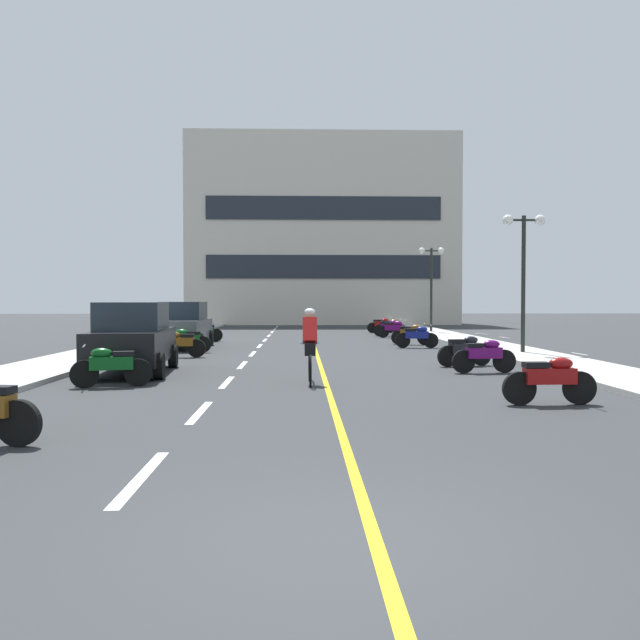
{
  "coord_description": "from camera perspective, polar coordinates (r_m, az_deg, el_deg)",
  "views": [
    {
      "loc": [
        -0.33,
        -4.85,
        1.85
      ],
      "look_at": [
        0.44,
        20.39,
        1.12
      ],
      "focal_mm": 36.62,
      "sensor_mm": 36.0,
      "label": 1
    }
  ],
  "objects": [
    {
      "name": "lane_dash_10",
      "position": [
        46.92,
        -3.78,
        -0.59
      ],
      "size": [
        0.14,
        2.2,
        0.01
      ],
      "primitive_type": "cube",
      "color": "silver",
      "rests_on": "ground"
    },
    {
      "name": "motorcycle_12",
      "position": [
        36.09,
        6.21,
        -0.53
      ],
      "size": [
        1.7,
        0.6,
        0.92
      ],
      "color": "black",
      "rests_on": "ground"
    },
    {
      "name": "motorcycle_9",
      "position": [
        29.9,
        -10.15,
        -1.0
      ],
      "size": [
        1.68,
        0.66,
        0.92
      ],
      "color": "black",
      "rests_on": "ground"
    },
    {
      "name": "curb_left",
      "position": [
        29.72,
        -15.12,
        -1.85
      ],
      "size": [
        2.4,
        72.0,
        0.12
      ],
      "primitive_type": "cube",
      "color": "#A8A8A3",
      "rests_on": "ground"
    },
    {
      "name": "lane_dash_11",
      "position": [
        50.92,
        -3.62,
        -0.41
      ],
      "size": [
        0.14,
        2.2,
        0.01
      ],
      "primitive_type": "cube",
      "color": "silver",
      "rests_on": "ground"
    },
    {
      "name": "street_lamp_mid",
      "position": [
        23.31,
        17.37,
        5.82
      ],
      "size": [
        1.46,
        0.36,
        4.66
      ],
      "color": "black",
      "rests_on": "curb_right"
    },
    {
      "name": "lane_dash_8",
      "position": [
        38.93,
        -4.2,
        -1.06
      ],
      "size": [
        0.14,
        2.2,
        0.01
      ],
      "primitive_type": "cube",
      "color": "silver",
      "rests_on": "ground"
    },
    {
      "name": "ground_plane",
      "position": [
        25.92,
        -1.01,
        -2.43
      ],
      "size": [
        140.0,
        140.0,
        0.0
      ],
      "primitive_type": "plane",
      "color": "#2D3033"
    },
    {
      "name": "lane_dash_7",
      "position": [
        34.94,
        -4.48,
        -1.37
      ],
      "size": [
        0.14,
        2.2,
        0.01
      ],
      "primitive_type": "cube",
      "color": "silver",
      "rests_on": "ground"
    },
    {
      "name": "motorcycle_2",
      "position": [
        14.72,
        -17.81,
        -3.79
      ],
      "size": [
        1.67,
        0.7,
        0.92
      ],
      "color": "black",
      "rests_on": "ground"
    },
    {
      "name": "motorcycle_3",
      "position": [
        17.29,
        14.18,
        -2.96
      ],
      "size": [
        1.7,
        0.6,
        0.92
      ],
      "color": "black",
      "rests_on": "ground"
    },
    {
      "name": "lane_dash_3",
      "position": [
        19.02,
        -6.79,
        -3.92
      ],
      "size": [
        0.14,
        2.2,
        0.01
      ],
      "primitive_type": "cube",
      "color": "silver",
      "rests_on": "ground"
    },
    {
      "name": "motorcycle_8",
      "position": [
        27.85,
        8.0,
        -1.19
      ],
      "size": [
        1.66,
        0.72,
        0.92
      ],
      "color": "black",
      "rests_on": "ground"
    },
    {
      "name": "motorcycle_10",
      "position": [
        32.9,
        6.5,
        -0.74
      ],
      "size": [
        1.64,
        0.79,
        0.92
      ],
      "color": "black",
      "rests_on": "ground"
    },
    {
      "name": "parked_car_mid",
      "position": [
        26.31,
        -11.83,
        -0.41
      ],
      "size": [
        1.93,
        4.2,
        1.82
      ],
      "color": "black",
      "rests_on": "ground"
    },
    {
      "name": "lane_dash_6",
      "position": [
        30.96,
        -4.84,
        -1.76
      ],
      "size": [
        0.14,
        2.2,
        0.01
      ],
      "primitive_type": "cube",
      "color": "silver",
      "rests_on": "ground"
    },
    {
      "name": "motorcycle_1",
      "position": [
        12.34,
        19.48,
        -4.85
      ],
      "size": [
        1.7,
        0.6,
        0.92
      ],
      "color": "black",
      "rests_on": "ground"
    },
    {
      "name": "centre_line_yellow",
      "position": [
        28.92,
        -0.59,
        -2.0
      ],
      "size": [
        0.12,
        66.0,
        0.01
      ],
      "primitive_type": "cube",
      "color": "gold",
      "rests_on": "ground"
    },
    {
      "name": "motorcycle_6",
      "position": [
        23.77,
        -11.55,
        -1.69
      ],
      "size": [
        1.7,
        0.6,
        0.92
      ],
      "color": "black",
      "rests_on": "ground"
    },
    {
      "name": "lane_dash_4",
      "position": [
        22.99,
        -5.92,
        -2.95
      ],
      "size": [
        0.14,
        2.2,
        0.01
      ],
      "primitive_type": "cube",
      "color": "silver",
      "rests_on": "ground"
    },
    {
      "name": "cyclist_rider",
      "position": [
        14.57,
        -0.89,
        -2.13
      ],
      "size": [
        0.42,
        1.77,
        1.71
      ],
      "color": "black",
      "rests_on": "ground"
    },
    {
      "name": "motorcycle_5",
      "position": [
        21.85,
        -12.19,
        -1.99
      ],
      "size": [
        1.7,
        0.6,
        0.92
      ],
      "color": "black",
      "rests_on": "ground"
    },
    {
      "name": "lane_dash_1",
      "position": [
        11.14,
        -10.45,
        -7.92
      ],
      "size": [
        0.14,
        2.2,
        0.01
      ],
      "primitive_type": "cube",
      "color": "silver",
      "rests_on": "ground"
    },
    {
      "name": "motorcycle_4",
      "position": [
        18.98,
        12.56,
        -2.54
      ],
      "size": [
        1.65,
        0.75,
        0.92
      ],
      "color": "black",
      "rests_on": "ground"
    },
    {
      "name": "office_building",
      "position": [
        53.57,
        0.2,
        7.67
      ],
      "size": [
        21.33,
        6.91,
        14.9
      ],
      "color": "beige",
      "rests_on": "ground"
    },
    {
      "name": "curb_right",
      "position": [
        29.87,
        12.86,
        -1.81
      ],
      "size": [
        2.4,
        72.0,
        0.12
      ],
      "primitive_type": "cube",
      "color": "#A8A8A3",
      "rests_on": "ground"
    },
    {
      "name": "motorcycle_13",
      "position": [
        38.04,
        5.41,
        -0.42
      ],
      "size": [
        1.7,
        0.6,
        0.92
      ],
      "color": "black",
      "rests_on": "ground"
    },
    {
      "name": "motorcycle_7",
      "position": [
        25.95,
        8.48,
        -1.4
      ],
      "size": [
        1.7,
        0.6,
        0.92
      ],
      "color": "black",
      "rests_on": "ground"
    },
    {
      "name": "street_lamp_far",
      "position": [
        37.89,
        9.71,
        4.37
      ],
      "size": [
        1.46,
        0.36,
        4.79
      ],
      "color": "black",
      "rests_on": "curb_right"
    },
    {
      "name": "lane_dash_2",
      "position": [
        15.06,
        -8.14,
        -5.4
      ],
      "size": [
        0.14,
        2.2,
        0.01
      ],
      "primitive_type": "cube",
      "color": "silver",
      "rests_on": "ground"
    },
    {
      "name": "parked_car_near",
      "position": [
        17.31,
        -16.06,
        -1.5
      ],
      "size": [
        2.18,
        4.32,
        1.82
      ],
      "color": "black",
      "rests_on": "ground"
    },
    {
      "name": "lane_dash_5",
      "position": [
        26.97,
        -5.3,
        -2.27
      ],
      "size": [
        0.14,
        2.2,
        0.01
      ],
      "primitive_type": "cube",
      "color": "silver",
      "rests_on": "ground"
    },
    {
      "name": "motorcycle_11",
      "position": [
        34.29,
        6.12,
        -0.65
      ],
      "size": [
        1.64,
        0.8,
        0.92
      ],
      "color": "black",
      "rests_on": "ground"
    },
    {
      "name": "lane_dash_9",
      "position": [
        42.93,
        -3.97,
        -0.8
      ],
      "size": [
        0.14,
        2.2,
        0.01
      ],
      "primitive_type": "cube",
      "color": "silver",
      "rests_on": "ground"
    },
    {
      "name": "lane_dash_0",
      "position": [
        7.29,
        -15.34,
        -13.08
      ],
      "size": [
        0.14,
        2.2,
        0.01
      ],
      "primitive_type": "cube",
      "color": "silver",
      "rests_on": "ground"
    }
  ]
}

